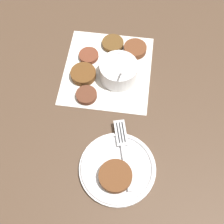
{
  "coord_description": "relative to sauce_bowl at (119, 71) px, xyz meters",
  "views": [
    {
      "loc": [
        -0.54,
        -0.04,
        0.75
      ],
      "look_at": [
        -0.14,
        -0.03,
        0.02
      ],
      "focal_mm": 50.0,
      "sensor_mm": 36.0,
      "label": 1
    }
  ],
  "objects": [
    {
      "name": "serving_plate",
      "position": [
        -0.28,
        0.0,
        -0.02
      ],
      "size": [
        0.19,
        0.19,
        0.02
      ],
      "color": "silver",
      "rests_on": "ground_plane"
    },
    {
      "name": "fritter_0",
      "position": [
        -0.0,
        0.1,
        -0.01
      ],
      "size": [
        0.07,
        0.07,
        0.02
      ],
      "color": "brown",
      "rests_on": "napkin"
    },
    {
      "name": "fork",
      "position": [
        -0.23,
        -0.01,
        -0.01
      ],
      "size": [
        0.19,
        0.05,
        0.0
      ],
      "color": "silver",
      "rests_on": "serving_plate"
    },
    {
      "name": "fritter_2",
      "position": [
        -0.07,
        0.09,
        -0.02
      ],
      "size": [
        0.06,
        0.06,
        0.01
      ],
      "color": "#583020",
      "rests_on": "napkin"
    },
    {
      "name": "fritter_1",
      "position": [
        0.12,
        0.02,
        -0.02
      ],
      "size": [
        0.07,
        0.07,
        0.01
      ],
      "color": "brown",
      "rests_on": "napkin"
    },
    {
      "name": "sauce_bowl",
      "position": [
        0.0,
        0.0,
        0.0
      ],
      "size": [
        0.12,
        0.11,
        0.1
      ],
      "color": "silver",
      "rests_on": "napkin"
    },
    {
      "name": "fritter_4",
      "position": [
        0.09,
        -0.05,
        -0.01
      ],
      "size": [
        0.07,
        0.07,
        0.02
      ],
      "color": "brown",
      "rests_on": "napkin"
    },
    {
      "name": "fritter_3",
      "position": [
        0.07,
        0.09,
        -0.02
      ],
      "size": [
        0.06,
        0.06,
        0.01
      ],
      "color": "brown",
      "rests_on": "napkin"
    },
    {
      "name": "napkin",
      "position": [
        0.02,
        0.03,
        -0.03
      ],
      "size": [
        0.3,
        0.29,
        0.0
      ],
      "color": "silver",
      "rests_on": "ground_plane"
    },
    {
      "name": "fritter_on_plate",
      "position": [
        -0.31,
        0.01,
        -0.0
      ],
      "size": [
        0.08,
        0.08,
        0.02
      ],
      "color": "brown",
      "rests_on": "serving_plate"
    },
    {
      "name": "ground_plane",
      "position": [
        0.01,
        0.05,
        -0.03
      ],
      "size": [
        4.0,
        4.0,
        0.0
      ],
      "primitive_type": "plane",
      "color": "#4C3828"
    }
  ]
}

